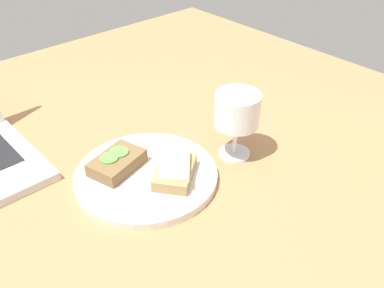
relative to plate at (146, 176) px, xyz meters
The scene contains 5 objects.
wooden_table 3.72cm from the plate, 53.72° to the right, with size 140.00×140.00×3.00cm, color #B27F51.
plate is the anchor object (origin of this frame).
sandwich_with_cucumber 5.71cm from the plate, 124.39° to the left, with size 10.90×8.60×2.84cm.
sandwich_with_cheese 5.71cm from the plate, 55.46° to the right, with size 11.03×10.40×2.93cm.
wine_glass 19.90cm from the plate, 17.16° to the right, with size 8.34×8.34×13.01cm.
Camera 1 is at (-35.03, -46.75, 51.89)cm, focal length 40.00 mm.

